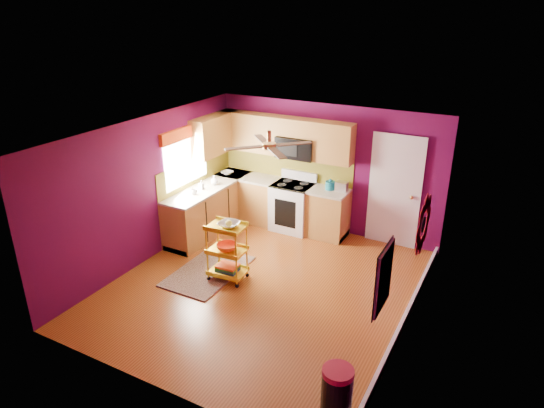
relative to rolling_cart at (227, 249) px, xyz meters
The scene contains 18 objects.
ground 0.84m from the rolling_cart, ahead, with size 5.00×5.00×0.00m, color brown.
room_envelope 1.27m from the rolling_cart, ahead, with size 4.54×5.04×2.52m.
lower_cabinets 2.01m from the rolling_cart, 110.96° to the left, with size 2.81×2.31×0.94m.
electric_range 2.23m from the rolling_cart, 87.97° to the left, with size 0.76×0.66×1.13m.
upper_cabinetry 2.63m from the rolling_cart, 105.39° to the left, with size 2.80×2.30×1.26m.
left_window 2.27m from the rolling_cart, 145.18° to the left, with size 0.08×1.35×1.08m.
panel_door 3.24m from the rolling_cart, 51.87° to the left, with size 0.95×0.11×2.15m.
right_wall_art 3.01m from the rolling_cart, ahead, with size 0.04×2.74×1.04m.
ceiling_fan 1.87m from the rolling_cart, 22.08° to the left, with size 1.01×1.01×0.26m.
shag_rug 0.68m from the rolling_cart, behind, with size 0.95×1.55×0.02m, color black.
rolling_cart is the anchor object (origin of this frame).
trash_can 3.22m from the rolling_cart, 35.68° to the right, with size 0.39×0.40×0.66m.
teal_kettle 2.50m from the rolling_cart, 70.67° to the left, with size 0.18×0.18×0.21m.
toaster 2.60m from the rolling_cart, 66.30° to the left, with size 0.22×0.15×0.18m, color beige.
soap_bottle_a 1.83m from the rolling_cart, 138.64° to the left, with size 0.08×0.08×0.18m, color #EA3F72.
soap_bottle_b 2.01m from the rolling_cart, 129.98° to the left, with size 0.15×0.15×0.19m, color white.
counter_dish 2.58m from the rolling_cart, 122.86° to the left, with size 0.24×0.24×0.06m, color white.
counter_cup 1.64m from the rolling_cart, 145.33° to the left, with size 0.12×0.12×0.10m, color white.
Camera 1 is at (3.26, -5.78, 4.21)m, focal length 32.00 mm.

